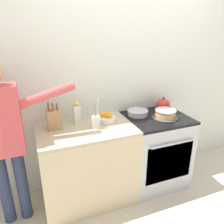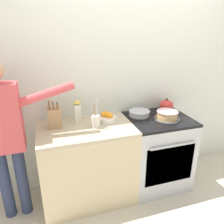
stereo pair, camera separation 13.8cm
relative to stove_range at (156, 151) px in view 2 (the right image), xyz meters
name	(u,v)px [view 2 (the right image)]	position (x,y,z in m)	size (l,w,h in m)	color
ground_plane	(147,202)	(-0.25, -0.31, -0.44)	(16.00, 16.00, 0.00)	beige
wall_back	(129,77)	(-0.25, 0.34, 0.86)	(8.00, 0.04, 2.60)	silver
counter_cabinet	(87,163)	(-0.85, 0.00, 0.00)	(1.00, 0.63, 0.88)	beige
stove_range	(156,151)	(0.00, 0.00, 0.00)	(0.71, 0.66, 0.88)	#B7BABF
layer_cake	(167,115)	(0.06, -0.06, 0.49)	(0.29, 0.29, 0.10)	#4C4C51
tea_kettle	(166,106)	(0.19, 0.18, 0.51)	(0.20, 0.17, 0.17)	red
mixing_bowl	(139,113)	(-0.19, 0.13, 0.47)	(0.25, 0.25, 0.06)	#B7BABF
knife_block	(54,117)	(-1.15, 0.11, 0.55)	(0.13, 0.13, 0.30)	tan
utensil_crock	(96,121)	(-0.75, -0.02, 0.51)	(0.09, 0.09, 0.31)	silver
fruit_bowl	(107,118)	(-0.60, 0.09, 0.48)	(0.20, 0.20, 0.11)	silver
milk_carton	(78,111)	(-0.91, 0.17, 0.56)	(0.07, 0.07, 0.26)	white
person_baker	(5,131)	(-1.61, -0.03, 0.52)	(0.92, 0.20, 1.61)	#283351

